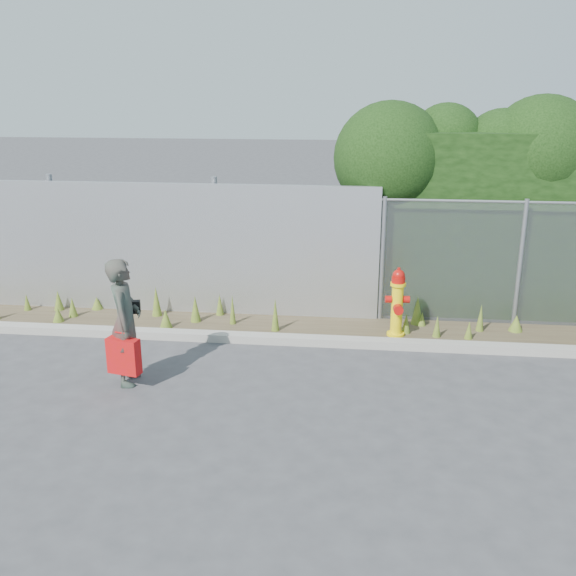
# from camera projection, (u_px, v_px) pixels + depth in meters

# --- Properties ---
(ground) EXTENTS (80.00, 80.00, 0.00)m
(ground) POSITION_uv_depth(u_px,v_px,m) (299.00, 400.00, 7.90)
(ground) COLOR #3B3B3E
(ground) RESTS_ON ground
(curb) EXTENTS (16.00, 0.22, 0.12)m
(curb) POSITION_uv_depth(u_px,v_px,m) (311.00, 341.00, 9.59)
(curb) COLOR gray
(curb) RESTS_ON ground
(weed_strip) EXTENTS (16.00, 1.23, 0.55)m
(weed_strip) POSITION_uv_depth(u_px,v_px,m) (341.00, 321.00, 10.17)
(weed_strip) COLOR #443827
(weed_strip) RESTS_ON ground
(corrugated_fence) EXTENTS (8.50, 0.21, 2.30)m
(corrugated_fence) POSITION_uv_depth(u_px,v_px,m) (125.00, 248.00, 10.76)
(corrugated_fence) COLOR #AFB1B6
(corrugated_fence) RESTS_ON ground
(hedge) EXTENTS (8.00, 2.12, 3.59)m
(hedge) POSITION_uv_depth(u_px,v_px,m) (573.00, 194.00, 10.63)
(hedge) COLOR black
(hedge) RESTS_ON ground
(fire_hydrant) EXTENTS (0.37, 0.33, 1.10)m
(fire_hydrant) POSITION_uv_depth(u_px,v_px,m) (397.00, 304.00, 9.75)
(fire_hydrant) COLOR yellow
(fire_hydrant) RESTS_ON ground
(woman) EXTENTS (0.50, 0.67, 1.66)m
(woman) POSITION_uv_depth(u_px,v_px,m) (125.00, 322.00, 8.15)
(woman) COLOR #0E5E4B
(woman) RESTS_ON ground
(red_tote_bag) EXTENTS (0.42, 0.16, 0.55)m
(red_tote_bag) POSITION_uv_depth(u_px,v_px,m) (124.00, 356.00, 8.09)
(red_tote_bag) COLOR red
(black_shoulder_bag) EXTENTS (0.22, 0.09, 0.17)m
(black_shoulder_bag) POSITION_uv_depth(u_px,v_px,m) (132.00, 307.00, 8.28)
(black_shoulder_bag) COLOR black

